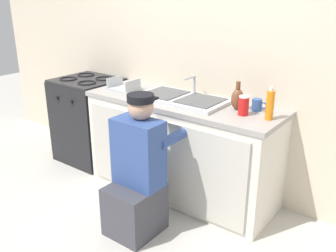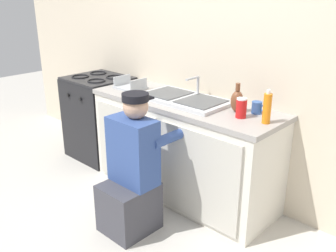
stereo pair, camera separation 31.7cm
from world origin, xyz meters
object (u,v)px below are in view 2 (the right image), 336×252
at_px(stove_range, 100,117).
at_px(dish_rack_tray, 130,86).
at_px(vase_decorative, 237,101).
at_px(sink_double_basin, 184,99).
at_px(plumber_person, 132,176).
at_px(coffee_mug, 257,108).
at_px(soda_cup_red, 241,108).
at_px(soap_bottle_orange, 267,108).

xyz_separation_m(stove_range, dish_rack_tray, (0.58, -0.04, 0.47)).
bearing_deg(vase_decorative, sink_double_basin, -173.61).
bearing_deg(stove_range, plumber_person, -27.57).
bearing_deg(plumber_person, vase_decorative, 60.08).
xyz_separation_m(plumber_person, coffee_mug, (0.57, 0.81, 0.49)).
bearing_deg(sink_double_basin, dish_rack_tray, -176.23).
relative_size(soda_cup_red, soap_bottle_orange, 0.61).
distance_m(sink_double_basin, coffee_mug, 0.66).
bearing_deg(stove_range, dish_rack_tray, -4.02).
relative_size(plumber_person, soap_bottle_orange, 4.42).
distance_m(stove_range, plumber_person, 1.48).
xyz_separation_m(coffee_mug, vase_decorative, (-0.14, -0.07, 0.04)).
xyz_separation_m(sink_double_basin, stove_range, (-1.24, -0.00, -0.46)).
relative_size(stove_range, vase_decorative, 4.02).
distance_m(sink_double_basin, stove_range, 1.32).
xyz_separation_m(dish_rack_tray, soda_cup_red, (1.26, 0.00, 0.05)).
height_order(plumber_person, soap_bottle_orange, soap_bottle_orange).
bearing_deg(dish_rack_tray, stove_range, 175.98).
bearing_deg(sink_double_basin, coffee_mug, 11.18).
bearing_deg(soap_bottle_orange, stove_range, 179.42).
relative_size(plumber_person, coffee_mug, 8.76).
distance_m(dish_rack_tray, soap_bottle_orange, 1.46).
xyz_separation_m(sink_double_basin, soap_bottle_orange, (0.81, -0.02, 0.09)).
bearing_deg(vase_decorative, soap_bottle_orange, -14.53).
bearing_deg(vase_decorative, plumber_person, -119.92).
xyz_separation_m(plumber_person, soda_cup_red, (0.53, 0.65, 0.51)).
relative_size(dish_rack_tray, vase_decorative, 1.22).
height_order(stove_range, dish_rack_tray, dish_rack_tray).
height_order(soap_bottle_orange, vase_decorative, soap_bottle_orange).
bearing_deg(vase_decorative, soda_cup_red, -43.25).
xyz_separation_m(plumber_person, soap_bottle_orange, (0.73, 0.66, 0.55)).
bearing_deg(soda_cup_red, sink_double_basin, 176.08).
bearing_deg(stove_range, vase_decorative, 1.92).
distance_m(plumber_person, dish_rack_tray, 1.08).
height_order(stove_range, vase_decorative, vase_decorative).
bearing_deg(coffee_mug, stove_range, -176.07).
relative_size(coffee_mug, soda_cup_red, 0.83).
relative_size(sink_double_basin, coffee_mug, 6.35).
distance_m(coffee_mug, vase_decorative, 0.16).
distance_m(plumber_person, coffee_mug, 1.11).
distance_m(coffee_mug, soap_bottle_orange, 0.23).
bearing_deg(sink_double_basin, vase_decorative, 6.39).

